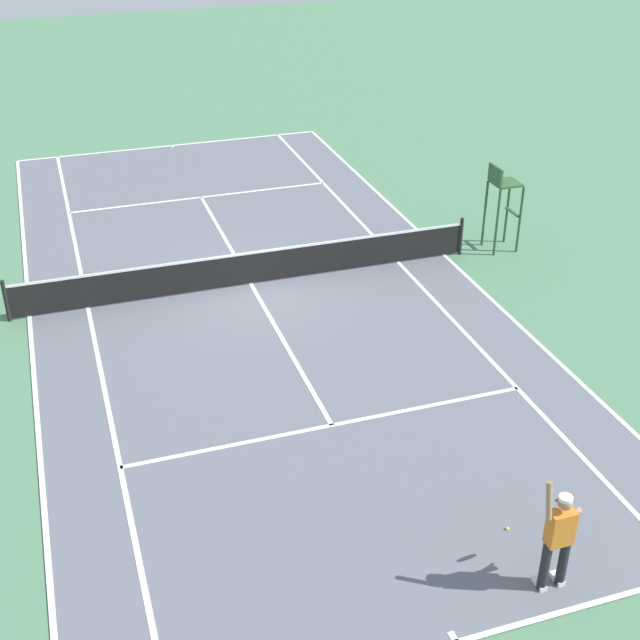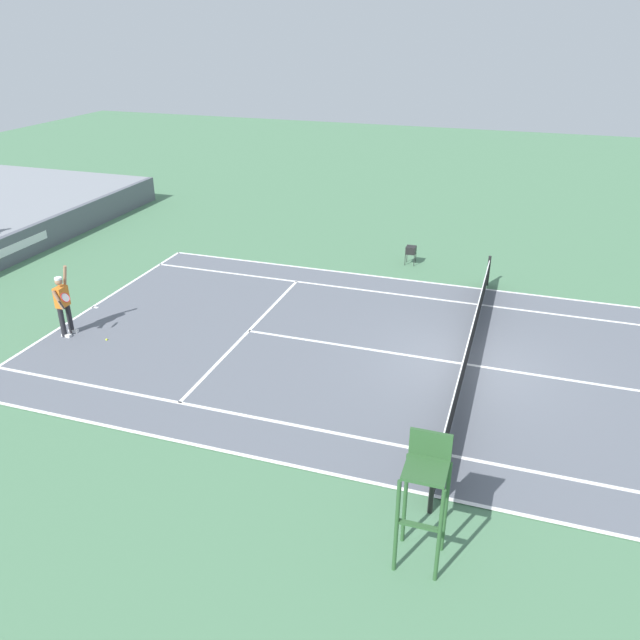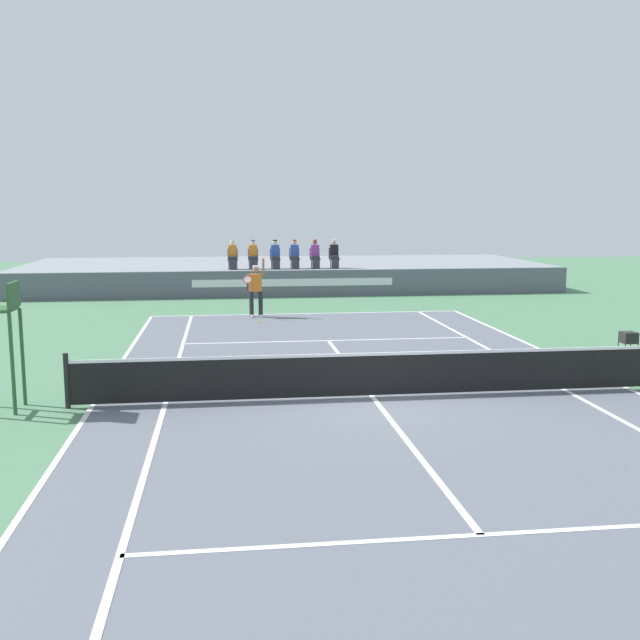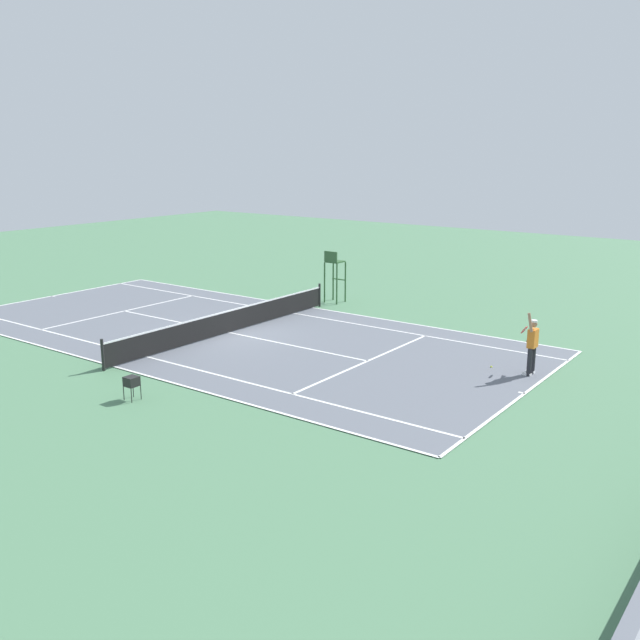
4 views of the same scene
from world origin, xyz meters
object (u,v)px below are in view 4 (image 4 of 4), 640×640
at_px(tennis_player, 532,345).
at_px(umpire_chair, 334,270).
at_px(tennis_ball, 491,367).
at_px(ball_hopper, 132,381).

height_order(tennis_player, umpire_chair, umpire_chair).
bearing_deg(umpire_chair, tennis_ball, 62.42).
height_order(tennis_ball, ball_hopper, ball_hopper).
xyz_separation_m(tennis_player, tennis_ball, (0.02, -1.29, -0.96)).
bearing_deg(tennis_player, tennis_ball, -88.96).
bearing_deg(tennis_player, umpire_chair, -114.75).
distance_m(tennis_player, tennis_ball, 1.61).
xyz_separation_m(tennis_ball, umpire_chair, (-5.26, -10.07, 1.52)).
bearing_deg(umpire_chair, tennis_player, 65.25).
bearing_deg(ball_hopper, tennis_player, 137.00).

